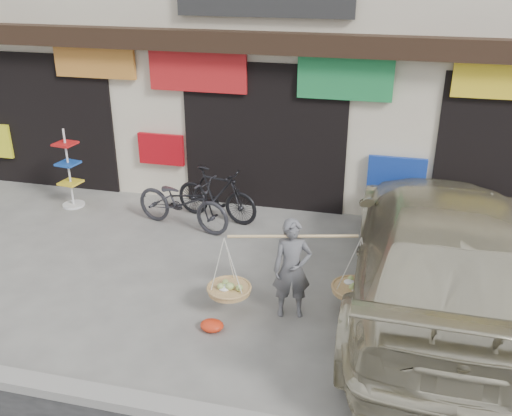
% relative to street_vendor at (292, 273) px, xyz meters
% --- Properties ---
extents(ground, '(70.00, 70.00, 0.00)m').
position_rel_street_vendor_xyz_m(ground, '(-1.17, -0.10, -0.63)').
color(ground, gray).
rests_on(ground, ground).
extents(kerb, '(70.00, 0.25, 0.12)m').
position_rel_street_vendor_xyz_m(kerb, '(-1.17, -2.10, -0.57)').
color(kerb, gray).
rests_on(kerb, ground).
extents(shophouse_block, '(14.00, 6.32, 7.00)m').
position_rel_street_vendor_xyz_m(shophouse_block, '(-1.17, 6.32, 2.82)').
color(shophouse_block, beige).
rests_on(shophouse_block, ground).
extents(street_vendor, '(2.14, 0.96, 1.38)m').
position_rel_street_vendor_xyz_m(street_vendor, '(0.00, 0.00, 0.00)').
color(street_vendor, slate).
rests_on(street_vendor, ground).
extents(bike_1, '(1.69, 0.84, 0.98)m').
position_rel_street_vendor_xyz_m(bike_1, '(-1.86, 2.61, -0.14)').
color(bike_1, black).
rests_on(bike_1, ground).
extents(bike_2, '(1.95, 1.07, 0.97)m').
position_rel_street_vendor_xyz_m(bike_2, '(-2.32, 2.16, -0.14)').
color(bike_2, '#29292E').
rests_on(bike_2, ground).
extents(suv, '(2.43, 5.86, 1.69)m').
position_rel_street_vendor_xyz_m(suv, '(1.90, 0.67, 0.22)').
color(suv, beige).
rests_on(suv, ground).
extents(display_rack, '(0.42, 0.42, 1.52)m').
position_rel_street_vendor_xyz_m(display_rack, '(-4.70, 2.53, -0.01)').
color(display_rack, silver).
rests_on(display_rack, ground).
extents(red_bag, '(0.31, 0.25, 0.14)m').
position_rel_street_vendor_xyz_m(red_bag, '(-0.91, -0.60, -0.56)').
color(red_bag, red).
rests_on(red_bag, ground).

